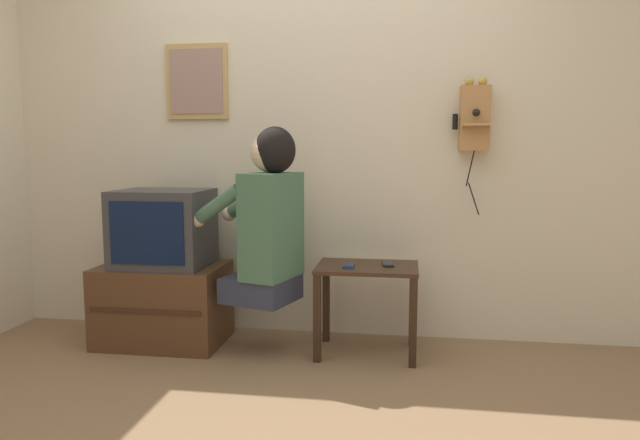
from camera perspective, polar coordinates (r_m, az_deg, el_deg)
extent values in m
plane|color=#846647|center=(2.64, -5.46, -18.88)|extent=(14.00, 14.00, 0.00)
cube|color=beige|center=(3.56, -0.89, 8.98)|extent=(6.80, 0.05, 2.55)
cube|color=#382316|center=(3.22, 4.75, -4.74)|extent=(0.56, 0.40, 0.02)
cube|color=black|center=(3.14, -0.28, -9.81)|extent=(0.04, 0.04, 0.49)
cube|color=black|center=(3.10, 9.30, -10.10)|extent=(0.04, 0.04, 0.49)
cube|color=black|center=(3.47, 0.62, -8.17)|extent=(0.04, 0.04, 0.49)
cube|color=black|center=(3.44, 9.24, -8.41)|extent=(0.04, 0.04, 0.49)
cube|color=#2D3347|center=(3.25, -5.90, -6.81)|extent=(0.44, 0.43, 0.14)
cube|color=#426B51|center=(3.15, -4.87, -0.57)|extent=(0.32, 0.41, 0.58)
sphere|color=beige|center=(3.12, -4.94, 6.74)|extent=(0.22, 0.22, 0.22)
ellipsoid|color=black|center=(3.11, -4.51, 6.99)|extent=(0.28, 0.28, 0.25)
cylinder|color=#426B51|center=(3.14, -10.21, 1.49)|extent=(0.33, 0.17, 0.24)
cylinder|color=#426B51|center=(3.39, -7.19, 1.94)|extent=(0.33, 0.17, 0.24)
sphere|color=beige|center=(3.23, -12.16, 0.05)|extent=(0.09, 0.09, 0.09)
sphere|color=beige|center=(3.48, -9.08, 0.60)|extent=(0.09, 0.09, 0.09)
cube|color=#51331E|center=(3.58, -15.40, -8.08)|extent=(0.73, 0.48, 0.47)
cube|color=#392315|center=(3.36, -17.14, -8.72)|extent=(0.65, 0.01, 0.02)
cube|color=#38383A|center=(3.47, -15.37, -0.77)|extent=(0.52, 0.44, 0.45)
cube|color=#0C1938|center=(3.27, -16.95, -1.28)|extent=(0.43, 0.01, 0.35)
cube|color=#AD7A47|center=(3.46, 15.20, 9.78)|extent=(0.17, 0.11, 0.37)
cube|color=#AD7A47|center=(3.37, 15.34, 9.07)|extent=(0.15, 0.07, 0.03)
sphere|color=#B79338|center=(3.46, 14.69, 13.21)|extent=(0.05, 0.05, 0.05)
sphere|color=#B79338|center=(3.47, 15.97, 13.15)|extent=(0.05, 0.05, 0.05)
cone|color=black|center=(3.36, 15.42, 10.34)|extent=(0.04, 0.05, 0.04)
cylinder|color=black|center=(3.45, 13.36, 9.53)|extent=(0.03, 0.03, 0.09)
cylinder|color=black|center=(3.44, 14.80, 5.05)|extent=(0.04, 0.04, 0.22)
cylinder|color=black|center=(3.45, 15.11, 2.06)|extent=(0.07, 0.06, 0.19)
cube|color=tan|center=(3.74, -12.20, 13.37)|extent=(0.40, 0.02, 0.46)
cube|color=gray|center=(3.73, -12.28, 13.40)|extent=(0.34, 0.01, 0.40)
cube|color=navy|center=(3.17, 2.91, -4.58)|extent=(0.06, 0.12, 0.01)
cube|color=black|center=(3.17, 2.91, -4.47)|extent=(0.05, 0.10, 0.00)
cube|color=black|center=(3.23, 6.79, -4.43)|extent=(0.08, 0.13, 0.01)
cube|color=black|center=(3.23, 6.79, -4.32)|extent=(0.06, 0.10, 0.00)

